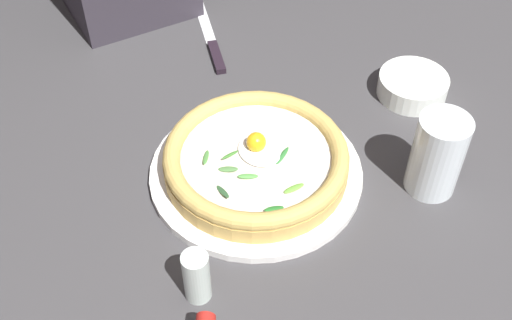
{
  "coord_description": "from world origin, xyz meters",
  "views": [
    {
      "loc": [
        -0.49,
        0.28,
        0.67
      ],
      "look_at": [
        0.02,
        -0.03,
        0.03
      ],
      "focal_mm": 45.24,
      "sensor_mm": 36.0,
      "label": 1
    }
  ],
  "objects_px": {
    "pizza": "(256,159)",
    "drinking_glass": "(436,160)",
    "side_bowl": "(413,86)",
    "table_knife": "(213,46)",
    "pepper_shaker": "(197,276)"
  },
  "relations": [
    {
      "from": "pepper_shaker",
      "to": "table_knife",
      "type": "bearing_deg",
      "value": -30.75
    },
    {
      "from": "table_knife",
      "to": "pizza",
      "type": "bearing_deg",
      "value": 162.68
    },
    {
      "from": "drinking_glass",
      "to": "pepper_shaker",
      "type": "relative_size",
      "value": 1.59
    },
    {
      "from": "pizza",
      "to": "table_knife",
      "type": "distance_m",
      "value": 0.3
    },
    {
      "from": "pizza",
      "to": "drinking_glass",
      "type": "bearing_deg",
      "value": -125.41
    },
    {
      "from": "pizza",
      "to": "side_bowl",
      "type": "height_order",
      "value": "pizza"
    },
    {
      "from": "table_knife",
      "to": "pepper_shaker",
      "type": "distance_m",
      "value": 0.48
    },
    {
      "from": "side_bowl",
      "to": "pepper_shaker",
      "type": "distance_m",
      "value": 0.48
    },
    {
      "from": "drinking_glass",
      "to": "pepper_shaker",
      "type": "distance_m",
      "value": 0.35
    },
    {
      "from": "pizza",
      "to": "pepper_shaker",
      "type": "xyz_separation_m",
      "value": [
        -0.13,
        0.16,
        0.0
      ]
    },
    {
      "from": "table_knife",
      "to": "pepper_shaker",
      "type": "bearing_deg",
      "value": 149.25
    },
    {
      "from": "pizza",
      "to": "table_knife",
      "type": "bearing_deg",
      "value": -17.32
    },
    {
      "from": "table_knife",
      "to": "side_bowl",
      "type": "bearing_deg",
      "value": -142.13
    },
    {
      "from": "pepper_shaker",
      "to": "side_bowl",
      "type": "bearing_deg",
      "value": -72.13
    },
    {
      "from": "drinking_glass",
      "to": "pizza",
      "type": "bearing_deg",
      "value": 54.59
    }
  ]
}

